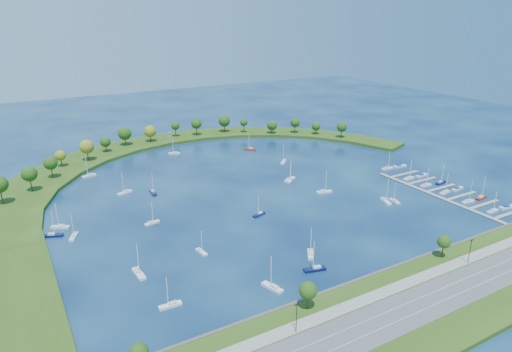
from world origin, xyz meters
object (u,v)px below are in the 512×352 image
moored_boat_14 (53,235)px  docked_boat_6 (426,185)px  moored_boat_4 (290,179)px  dock_system (445,193)px  moored_boat_6 (250,149)px  docked_boat_10 (387,168)px  moored_boat_10 (139,273)px  docked_boat_11 (400,166)px  moored_boat_15 (284,161)px  docked_boat_9 (422,175)px  moored_boat_5 (174,153)px  moored_boat_0 (60,226)px  moored_boat_13 (290,180)px  moored_boat_1 (201,251)px  harbor_tower (169,135)px  moored_boat_21 (89,175)px  moored_boat_7 (315,268)px  moored_boat_19 (153,192)px  docked_boat_2 (468,201)px  docked_boat_7 (441,182)px  moored_boat_18 (394,200)px  moored_boat_3 (311,254)px  docked_boat_5 (457,189)px  moored_boat_2 (125,192)px  moored_boat_11 (74,236)px  docked_boat_1 (507,207)px  docked_boat_0 (493,210)px  moored_boat_9 (152,222)px  moored_boat_8 (170,304)px  moored_boat_17 (324,191)px  docked_boat_8 (409,178)px  moored_boat_20 (259,214)px  docked_boat_4 (445,192)px

moored_boat_14 → docked_boat_6: moored_boat_14 is taller
moored_boat_14 → moored_boat_4: bearing=25.9°
dock_system → docked_boat_6: size_ratio=7.64×
moored_boat_6 → docked_boat_10: (54.00, -79.47, -0.00)m
moored_boat_10 → docked_boat_11: (179.28, 41.21, -0.28)m
moored_boat_15 → docked_boat_9: size_ratio=1.36×
moored_boat_5 → moored_boat_15: moored_boat_15 is taller
moored_boat_0 → moored_boat_13: (124.62, -1.74, -0.05)m
moored_boat_1 → docked_boat_10: 147.56m
harbor_tower → moored_boat_21: moored_boat_21 is taller
moored_boat_7 → moored_boat_14: moored_boat_7 is taller
moored_boat_19 → docked_boat_9: 157.08m
docked_boat_2 → docked_boat_7: size_ratio=0.99×
moored_boat_18 → docked_boat_9: size_ratio=1.19×
dock_system → moored_boat_14: (-190.37, 52.31, 0.55)m
docked_boat_2 → docked_boat_10: size_ratio=0.96×
moored_boat_3 → docked_boat_9: bearing=-35.8°
docked_boat_2 → docked_boat_7: bearing=70.2°
dock_system → moored_boat_13: 84.84m
dock_system → moored_boat_3: (-102.52, -16.90, 0.55)m
moored_boat_18 → docked_boat_5: size_ratio=1.19×
moored_boat_2 → moored_boat_11: 51.52m
moored_boat_15 → docked_boat_1: 130.32m
moored_boat_3 → moored_boat_4: size_ratio=0.92×
moored_boat_19 → moored_boat_6: bearing=122.2°
docked_boat_0 → moored_boat_3: bearing=171.9°
moored_boat_9 → docked_boat_7: docked_boat_7 is taller
docked_boat_10 → docked_boat_6: bearing=-89.8°
docked_boat_0 → docked_boat_6: size_ratio=1.00×
harbor_tower → docked_boat_10: docked_boat_10 is taller
moored_boat_19 → docked_boat_1: 182.51m
moored_boat_2 → moored_boat_3: size_ratio=1.03×
moored_boat_8 → moored_boat_13: bearing=-139.5°
moored_boat_17 → docked_boat_1: size_ratio=1.33×
moored_boat_2 → moored_boat_10: (-16.46, -83.40, 0.04)m
moored_boat_0 → moored_boat_11: bearing=137.8°
dock_system → moored_boat_2: bearing=150.0°
moored_boat_3 → moored_boat_14: size_ratio=1.00×
moored_boat_11 → docked_boat_2: (183.06, -60.58, 0.00)m
moored_boat_11 → docked_boat_9: bearing=-72.2°
docked_boat_2 → docked_boat_7: 27.58m
moored_boat_17 → docked_boat_8: moored_boat_17 is taller
moored_boat_19 → docked_boat_10: moored_boat_19 is taller
moored_boat_14 → moored_boat_20: 92.83m
moored_boat_11 → docked_boat_10: 185.46m
moored_boat_13 → moored_boat_18: size_ratio=0.96×
docked_boat_10 → moored_boat_11: bearing=-176.1°
moored_boat_21 → docked_boat_9: size_ratio=1.34×
moored_boat_19 → docked_boat_4: size_ratio=1.06×
moored_boat_3 → moored_boat_9: bearing=71.4°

